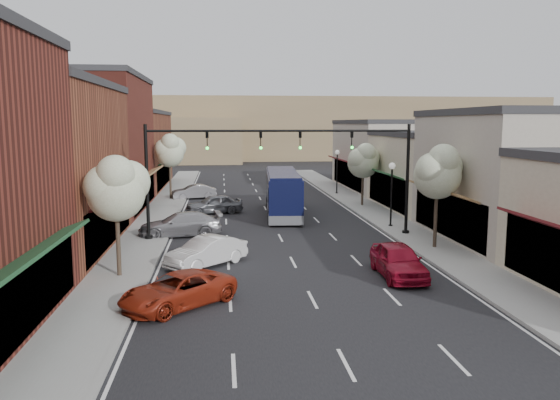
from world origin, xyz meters
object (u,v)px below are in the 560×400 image
object	(u,v)px
tree_right_near	(439,171)
tree_left_far	(170,150)
parked_car_a	(178,290)
signal_mast_right	(371,163)
parked_car_c	(180,224)
signal_mast_left	(187,164)
tree_right_far	(364,160)
tree_left_near	(117,187)
coach_bus	(283,192)
parked_car_b	(206,252)
lamp_post_far	(337,164)
parked_car_d	(214,204)
red_hatchback	(398,260)
lamp_post_near	(392,184)
parked_car_e	(194,192)

from	to	relation	value
tree_right_near	tree_left_far	distance (m)	27.56
tree_left_far	parked_car_a	distance (m)	30.59
tree_right_near	signal_mast_right	bearing A→B (deg)	123.91
parked_car_c	signal_mast_left	bearing A→B (deg)	17.36
tree_right_far	parked_car_a	distance (m)	27.99
tree_left_near	coach_bus	distance (m)	19.32
parked_car_a	parked_car_b	world-z (taller)	parked_car_b
parked_car_b	lamp_post_far	bearing A→B (deg)	111.80
signal_mast_right	signal_mast_left	xyz separation A→B (m)	(-11.24, 0.00, 0.00)
parked_car_b	parked_car_d	distance (m)	15.95
tree_left_near	signal_mast_left	bearing A→B (deg)	71.90
signal_mast_right	tree_right_near	xyz separation A→B (m)	(2.73, -4.05, -0.17)
signal_mast_right	red_hatchback	size ratio (longest dim) A/B	1.79
signal_mast_left	tree_left_far	size ratio (longest dim) A/B	1.34
lamp_post_near	lamp_post_far	bearing A→B (deg)	90.00
lamp_post_far	red_hatchback	xyz separation A→B (m)	(-3.32, -29.14, -2.22)
tree_right_near	tree_right_far	bearing A→B (deg)	90.00
tree_right_far	lamp_post_near	size ratio (longest dim) A/B	1.22
signal_mast_left	parked_car_a	size ratio (longest dim) A/B	1.75
tree_left_far	parked_car_a	size ratio (longest dim) A/B	1.30
signal_mast_right	red_hatchback	xyz separation A→B (m)	(-1.14, -9.14, -3.84)
lamp_post_far	signal_mast_right	bearing A→B (deg)	-96.22
lamp_post_near	parked_car_c	size ratio (longest dim) A/B	0.86
lamp_post_near	parked_car_c	xyz separation A→B (m)	(-14.00, -1.26, -2.25)
tree_right_far	parked_car_c	bearing A→B (deg)	-143.66
coach_bus	lamp_post_far	bearing A→B (deg)	63.25
parked_car_c	parked_car_a	bearing A→B (deg)	-3.87
tree_left_far	signal_mast_right	bearing A→B (deg)	-52.29
tree_right_near	lamp_post_near	distance (m)	6.74
tree_left_far	parked_car_e	world-z (taller)	tree_left_far
parked_car_a	parked_car_d	xyz separation A→B (m)	(1.12, 21.99, 0.10)
red_hatchback	parked_car_b	xyz separation A→B (m)	(-8.86, 2.94, -0.06)
signal_mast_right	tree_left_far	world-z (taller)	signal_mast_right
lamp_post_near	parked_car_c	distance (m)	14.24
signal_mast_right	tree_left_near	xyz separation A→B (m)	(-13.87, -8.05, -0.40)
coach_bus	parked_car_e	xyz separation A→B (m)	(-7.31, 9.69, -1.09)
tree_right_near	red_hatchback	distance (m)	7.37
signal_mast_left	tree_left_near	size ratio (longest dim) A/B	1.44
tree_left_near	parked_car_b	size ratio (longest dim) A/B	1.30
parked_car_a	parked_car_b	size ratio (longest dim) A/B	1.07
tree_right_far	signal_mast_right	bearing A→B (deg)	-102.85
tree_right_far	parked_car_b	xyz separation A→B (m)	(-12.72, -18.15, -3.27)
tree_right_far	lamp_post_near	world-z (taller)	tree_right_far
tree_left_near	parked_car_b	bearing A→B (deg)	25.53
signal_mast_right	parked_car_c	distance (m)	12.50
lamp_post_far	tree_left_near	bearing A→B (deg)	-119.78
tree_left_near	parked_car_b	world-z (taller)	tree_left_near
tree_left_far	lamp_post_far	size ratio (longest dim) A/B	1.38
tree_right_near	parked_car_c	distance (m)	15.92
parked_car_e	parked_car_d	bearing A→B (deg)	0.70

